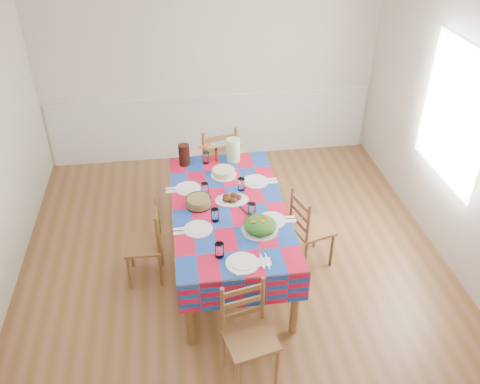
% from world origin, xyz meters
% --- Properties ---
extents(room, '(4.58, 5.08, 2.78)m').
position_xyz_m(room, '(0.00, 0.00, 1.35)').
color(room, brown).
rests_on(room, ground).
extents(wainscot, '(4.41, 0.06, 0.92)m').
position_xyz_m(wainscot, '(0.00, 2.48, 0.49)').
color(wainscot, white).
rests_on(wainscot, room).
extents(window_right, '(0.00, 1.40, 1.40)m').
position_xyz_m(window_right, '(2.23, 0.30, 1.50)').
color(window_right, white).
rests_on(window_right, room).
extents(dining_table, '(1.10, 2.05, 0.80)m').
position_xyz_m(dining_table, '(-0.06, 0.05, 0.71)').
color(dining_table, brown).
rests_on(dining_table, room).
extents(setting_near_head, '(0.46, 0.31, 0.14)m').
position_xyz_m(setting_near_head, '(-0.11, -0.76, 0.83)').
color(setting_near_head, white).
rests_on(setting_near_head, dining_table).
extents(setting_left_near, '(0.48, 0.29, 0.13)m').
position_xyz_m(setting_left_near, '(-0.33, -0.24, 0.83)').
color(setting_left_near, white).
rests_on(setting_left_near, dining_table).
extents(setting_left_far, '(0.48, 0.29, 0.13)m').
position_xyz_m(setting_left_far, '(-0.38, 0.36, 0.83)').
color(setting_left_far, white).
rests_on(setting_left_far, dining_table).
extents(setting_right_near, '(0.51, 0.29, 0.13)m').
position_xyz_m(setting_right_near, '(0.25, -0.21, 0.83)').
color(setting_right_near, white).
rests_on(setting_right_near, dining_table).
extents(setting_right_far, '(0.51, 0.29, 0.13)m').
position_xyz_m(setting_right_far, '(0.22, 0.39, 0.83)').
color(setting_right_far, white).
rests_on(setting_right_far, dining_table).
extents(meat_platter, '(0.33, 0.24, 0.06)m').
position_xyz_m(meat_platter, '(-0.02, 0.13, 0.82)').
color(meat_platter, white).
rests_on(meat_platter, dining_table).
extents(salad_platter, '(0.33, 0.33, 0.14)m').
position_xyz_m(salad_platter, '(0.17, -0.38, 0.85)').
color(salad_platter, white).
rests_on(salad_platter, dining_table).
extents(pasta_bowl, '(0.25, 0.25, 0.09)m').
position_xyz_m(pasta_bowl, '(-0.35, 0.09, 0.84)').
color(pasta_bowl, white).
rests_on(pasta_bowl, dining_table).
extents(cake, '(0.28, 0.28, 0.08)m').
position_xyz_m(cake, '(-0.04, 0.61, 0.83)').
color(cake, white).
rests_on(cake, dining_table).
extents(serving_utensils, '(0.15, 0.34, 0.01)m').
position_xyz_m(serving_utensils, '(0.11, -0.08, 0.80)').
color(serving_utensils, black).
rests_on(serving_utensils, dining_table).
extents(flower_vase, '(0.15, 0.12, 0.24)m').
position_xyz_m(flower_vase, '(-0.21, 0.90, 0.90)').
color(flower_vase, white).
rests_on(flower_vase, dining_table).
extents(hot_sauce, '(0.04, 0.04, 0.16)m').
position_xyz_m(hot_sauce, '(-0.09, 0.93, 0.88)').
color(hot_sauce, '#AA280D').
rests_on(hot_sauce, dining_table).
extents(green_pitcher, '(0.15, 0.15, 0.26)m').
position_xyz_m(green_pitcher, '(0.10, 0.92, 0.93)').
color(green_pitcher, '#C8EAA5').
rests_on(green_pitcher, dining_table).
extents(tea_pitcher, '(0.12, 0.12, 0.24)m').
position_xyz_m(tea_pitcher, '(-0.44, 0.90, 0.92)').
color(tea_pitcher, black).
rests_on(tea_pitcher, dining_table).
extents(name_card, '(0.09, 0.03, 0.02)m').
position_xyz_m(name_card, '(-0.08, -0.93, 0.81)').
color(name_card, white).
rests_on(name_card, dining_table).
extents(chair_near, '(0.47, 0.45, 0.90)m').
position_xyz_m(chair_near, '(-0.07, -1.25, 0.44)').
color(chair_near, brown).
rests_on(chair_near, room).
extents(chair_far, '(0.54, 0.52, 1.04)m').
position_xyz_m(chair_far, '(-0.05, 1.34, 0.51)').
color(chair_far, brown).
rests_on(chair_far, room).
extents(chair_left, '(0.37, 0.38, 0.85)m').
position_xyz_m(chair_left, '(-0.88, 0.05, 0.42)').
color(chair_left, brown).
rests_on(chair_left, room).
extents(chair_right, '(0.46, 0.47, 0.87)m').
position_xyz_m(chair_right, '(0.77, 0.04, 0.43)').
color(chair_right, brown).
rests_on(chair_right, room).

